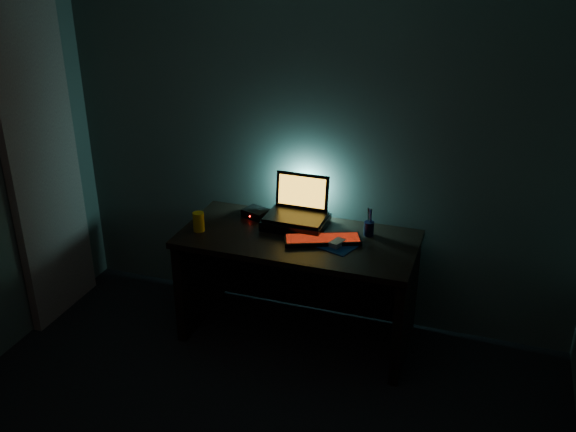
# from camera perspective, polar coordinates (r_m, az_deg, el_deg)

# --- Properties ---
(room) EXTENTS (3.50, 4.00, 2.50)m
(room) POSITION_cam_1_polar(r_m,az_deg,el_deg) (2.51, -10.54, -7.18)
(room) COLOR black
(room) RESTS_ON ground
(desk) EXTENTS (1.50, 0.70, 0.75)m
(desk) POSITION_cam_1_polar(r_m,az_deg,el_deg) (4.22, 1.09, -4.66)
(desk) COLOR black
(desk) RESTS_ON ground
(curtain) EXTENTS (0.06, 0.65, 2.30)m
(curtain) POSITION_cam_1_polar(r_m,az_deg,el_deg) (4.53, -21.03, 4.86)
(curtain) COLOR #A99387
(curtain) RESTS_ON ground
(riser) EXTENTS (0.40, 0.30, 0.06)m
(riser) POSITION_cam_1_polar(r_m,az_deg,el_deg) (4.18, 0.69, -0.54)
(riser) COLOR black
(riser) RESTS_ON desk
(laptop) EXTENTS (0.38, 0.29, 0.26)m
(laptop) POSITION_cam_1_polar(r_m,az_deg,el_deg) (4.19, 0.92, 0.85)
(laptop) COLOR black
(laptop) RESTS_ON riser
(keyboard) EXTENTS (0.50, 0.32, 0.03)m
(keyboard) POSITION_cam_1_polar(r_m,az_deg,el_deg) (3.99, 3.10, -2.11)
(keyboard) COLOR black
(keyboard) RESTS_ON desk
(mousepad) EXTENTS (0.27, 0.26, 0.00)m
(mousepad) POSITION_cam_1_polar(r_m,az_deg,el_deg) (3.95, 4.39, -2.63)
(mousepad) COLOR navy
(mousepad) RESTS_ON desk
(mouse) EXTENTS (0.09, 0.11, 0.03)m
(mouse) POSITION_cam_1_polar(r_m,az_deg,el_deg) (3.95, 4.40, -2.41)
(mouse) COLOR gray
(mouse) RESTS_ON mousepad
(pen_cup) EXTENTS (0.08, 0.08, 0.09)m
(pen_cup) POSITION_cam_1_polar(r_m,az_deg,el_deg) (4.09, 7.20, -1.11)
(pen_cup) COLOR black
(pen_cup) RESTS_ON desk
(juice_glass) EXTENTS (0.10, 0.10, 0.13)m
(juice_glass) POSITION_cam_1_polar(r_m,az_deg,el_deg) (4.15, -7.95, -0.51)
(juice_glass) COLOR #D8A20B
(juice_glass) RESTS_ON desk
(router) EXTENTS (0.19, 0.17, 0.05)m
(router) POSITION_cam_1_polar(r_m,az_deg,el_deg) (4.32, -2.87, 0.27)
(router) COLOR black
(router) RESTS_ON desk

